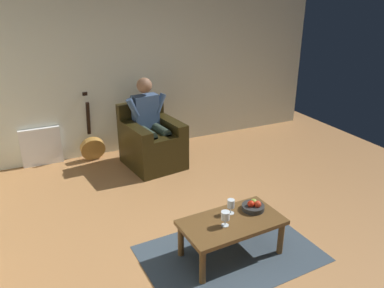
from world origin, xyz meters
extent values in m
plane|color=#AD7746|center=(0.00, 0.00, 0.00)|extent=(7.64, 7.64, 0.00)
cube|color=silver|center=(0.00, -2.97, 1.31)|extent=(6.77, 0.06, 2.63)
cube|color=#37444E|center=(-0.19, 0.05, 0.00)|extent=(1.72, 1.21, 0.01)
cube|color=black|center=(-0.20, -2.19, 0.21)|extent=(0.82, 0.92, 0.43)
cube|color=black|center=(-0.21, -2.13, 0.48)|extent=(0.48, 0.76, 0.10)
cube|color=black|center=(-0.48, -2.23, 0.55)|extent=(0.28, 0.85, 0.24)
cube|color=black|center=(0.07, -2.15, 0.55)|extent=(0.28, 0.85, 0.24)
cube|color=black|center=(-0.15, -2.54, 0.66)|extent=(0.73, 0.22, 0.46)
cube|color=#3B5275|center=(-0.18, -2.37, 0.77)|extent=(0.39, 0.23, 0.49)
sphere|color=brown|center=(-0.18, -2.37, 1.15)|extent=(0.22, 0.22, 0.22)
cylinder|color=#303E31|center=(-0.31, -2.17, 0.54)|extent=(0.19, 0.45, 0.13)
cylinder|color=#303E31|center=(-0.34, -1.96, 0.26)|extent=(0.13, 0.13, 0.53)
cylinder|color=#3B5275|center=(-0.40, -2.35, 0.88)|extent=(0.21, 0.12, 0.29)
cylinder|color=#303E31|center=(-0.10, -2.14, 0.54)|extent=(0.19, 0.45, 0.13)
cylinder|color=#303E31|center=(-0.13, -1.93, 0.26)|extent=(0.13, 0.13, 0.53)
cylinder|color=#3B5275|center=(0.02, -2.30, 0.88)|extent=(0.21, 0.12, 0.29)
cube|color=brown|center=(-0.19, 0.05, 0.36)|extent=(1.00, 0.57, 0.04)
cylinder|color=brown|center=(-0.64, 0.24, 0.17)|extent=(0.06, 0.06, 0.34)
cylinder|color=brown|center=(0.23, 0.28, 0.17)|extent=(0.06, 0.06, 0.34)
cylinder|color=brown|center=(-0.62, -0.19, 0.17)|extent=(0.06, 0.06, 0.34)
cylinder|color=brown|center=(0.25, -0.14, 0.17)|extent=(0.06, 0.06, 0.34)
cylinder|color=#B78038|center=(0.55, -2.76, 0.18)|extent=(0.36, 0.19, 0.37)
cylinder|color=black|center=(0.55, -2.71, 0.20)|extent=(0.10, 0.03, 0.10)
cube|color=black|center=(0.55, -2.87, 0.62)|extent=(0.05, 0.17, 0.54)
cube|color=black|center=(0.55, -2.96, 0.94)|extent=(0.07, 0.06, 0.14)
cube|color=white|center=(1.26, -2.90, 0.28)|extent=(0.56, 0.06, 0.56)
cylinder|color=silver|center=(-0.25, -0.07, 0.39)|extent=(0.07, 0.07, 0.01)
cylinder|color=silver|center=(-0.25, -0.07, 0.42)|extent=(0.01, 0.01, 0.06)
cylinder|color=silver|center=(-0.25, -0.07, 0.49)|extent=(0.07, 0.07, 0.08)
cylinder|color=#590C19|center=(-0.25, -0.07, 0.47)|extent=(0.06, 0.06, 0.03)
cylinder|color=silver|center=(-0.10, 0.09, 0.39)|extent=(0.07, 0.07, 0.01)
cylinder|color=silver|center=(-0.10, 0.09, 0.42)|extent=(0.01, 0.01, 0.06)
cylinder|color=silver|center=(-0.10, 0.09, 0.49)|extent=(0.08, 0.08, 0.08)
cylinder|color=#590C19|center=(-0.10, 0.09, 0.47)|extent=(0.07, 0.07, 0.03)
cylinder|color=#2A2B29|center=(-0.48, -0.03, 0.41)|extent=(0.22, 0.22, 0.05)
sphere|color=red|center=(-0.45, -0.03, 0.46)|extent=(0.07, 0.07, 0.07)
sphere|color=red|center=(-0.51, 0.00, 0.46)|extent=(0.07, 0.07, 0.07)
sphere|color=#83A237|center=(-0.50, -0.05, 0.46)|extent=(0.07, 0.07, 0.07)
camera|label=1|loc=(1.44, 2.64, 2.42)|focal=35.64mm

